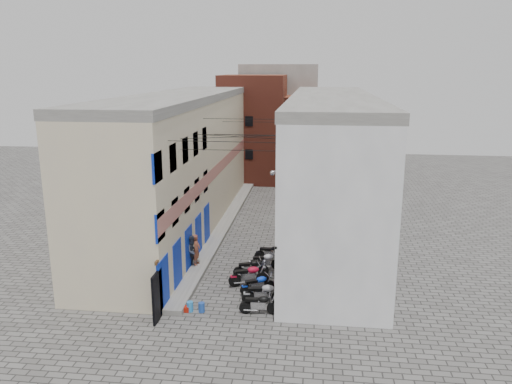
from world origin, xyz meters
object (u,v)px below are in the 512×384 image
at_px(motorcycle_b, 263,292).
at_px(motorcycle_f, 265,260).
at_px(water_jug_near, 190,307).
at_px(water_jug_far, 202,307).
at_px(red_crate, 186,309).
at_px(motorcycle_g, 272,252).
at_px(motorcycle_a, 259,303).
at_px(motorcycle_c, 258,283).
at_px(person_b, 192,251).
at_px(person_a, 196,249).
at_px(motorcycle_d, 249,274).
at_px(motorcycle_e, 251,267).

relative_size(motorcycle_b, motorcycle_f, 1.07).
distance_m(motorcycle_f, water_jug_near, 5.86).
bearing_deg(water_jug_far, red_crate, -177.69).
bearing_deg(red_crate, motorcycle_b, 18.37).
xyz_separation_m(motorcycle_g, water_jug_near, (-3.12, -6.28, -0.35)).
bearing_deg(motorcycle_f, motorcycle_a, -10.73).
height_order(motorcycle_a, motorcycle_g, motorcycle_g).
height_order(motorcycle_a, water_jug_far, motorcycle_a).
xyz_separation_m(motorcycle_a, motorcycle_c, (-0.31, 2.05, 0.00)).
bearing_deg(motorcycle_f, motorcycle_b, -8.89).
height_order(motorcycle_c, person_b, person_b).
distance_m(person_a, red_crate, 5.02).
distance_m(motorcycle_a, motorcycle_d, 3.04).
xyz_separation_m(motorcycle_f, water_jug_near, (-2.84, -5.11, -0.32)).
bearing_deg(motorcycle_d, water_jug_far, -49.91).
bearing_deg(water_jug_near, water_jug_far, 0.17).
distance_m(motorcycle_c, motorcycle_d, 1.04).
relative_size(motorcycle_d, motorcycle_f, 1.10).
bearing_deg(motorcycle_c, motorcycle_a, -18.97).
distance_m(motorcycle_c, motorcycle_g, 4.11).
relative_size(motorcycle_b, motorcycle_g, 1.00).
distance_m(motorcycle_c, red_crate, 3.76).
distance_m(motorcycle_g, red_crate, 7.15).
height_order(motorcycle_d, motorcycle_f, motorcycle_d).
bearing_deg(motorcycle_f, person_b, -95.87).
height_order(motorcycle_a, motorcycle_e, motorcycle_e).
bearing_deg(motorcycle_f, motorcycle_e, -46.13).
bearing_deg(motorcycle_a, motorcycle_g, 177.14).
relative_size(motorcycle_g, person_b, 1.16).
bearing_deg(motorcycle_d, motorcycle_a, -3.86).
height_order(motorcycle_d, motorcycle_g, motorcycle_d).
distance_m(motorcycle_d, water_jug_near, 3.81).
bearing_deg(water_jug_far, person_a, 106.04).
bearing_deg(motorcycle_b, person_b, -137.89).
height_order(motorcycle_a, motorcycle_f, motorcycle_f).
height_order(motorcycle_f, person_b, person_b).
relative_size(person_b, red_crate, 4.61).
relative_size(motorcycle_a, water_jug_near, 3.93).
bearing_deg(person_b, motorcycle_b, -91.81).
height_order(person_a, person_b, person_b).
relative_size(motorcycle_b, motorcycle_e, 1.07).
bearing_deg(motorcycle_c, person_a, -153.42).
height_order(motorcycle_b, water_jug_near, motorcycle_b).
bearing_deg(motorcycle_g, motorcycle_b, 3.59).
relative_size(motorcycle_c, motorcycle_g, 0.90).
distance_m(motorcycle_c, person_a, 4.58).
height_order(motorcycle_g, person_a, person_a).
bearing_deg(person_b, motorcycle_a, -99.33).
xyz_separation_m(motorcycle_b, water_jug_far, (-2.67, -1.10, -0.36)).
bearing_deg(motorcycle_e, person_a, -119.68).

